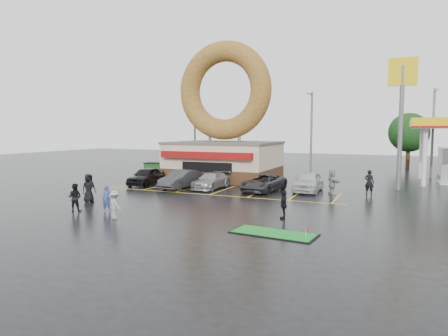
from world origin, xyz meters
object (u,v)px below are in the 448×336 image
at_px(streetlight_right, 433,131).
at_px(person_cameraman, 284,205).
at_px(car_black, 146,176).
at_px(putting_green, 274,233).
at_px(car_grey, 264,183).
at_px(person_blue, 107,199).
at_px(donut_shop, 224,134).
at_px(dumpster, 154,169).
at_px(car_dgrey, 182,179).
at_px(streetlight_left, 195,131).
at_px(streetlight_mid, 311,131).
at_px(car_silver, 211,181).
at_px(car_white, 309,182).
at_px(shell_sign, 402,99).

relative_size(streetlight_right, person_cameraman, 5.74).
height_order(car_black, putting_green, car_black).
relative_size(streetlight_right, car_grey, 1.83).
distance_m(person_blue, person_cameraman, 10.38).
distance_m(streetlight_right, car_black, 28.66).
xyz_separation_m(donut_shop, dumpster, (-8.10, -0.36, -3.81)).
bearing_deg(car_dgrey, streetlight_left, 119.84).
bearing_deg(streetlight_left, dumpster, -98.53).
relative_size(streetlight_right, person_blue, 5.73).
height_order(person_cameraman, dumpster, person_cameraman).
relative_size(car_dgrey, putting_green, 1.13).
xyz_separation_m(donut_shop, person_cameraman, (10.28, -15.33, -3.68)).
bearing_deg(streetlight_mid, car_grey, -93.22).
xyz_separation_m(person_cameraman, dumpster, (-18.38, 14.97, -0.13)).
xyz_separation_m(person_blue, putting_green, (10.52, -0.86, -0.75)).
height_order(car_grey, person_cameraman, person_cameraman).
bearing_deg(car_silver, car_white, 13.80).
xyz_separation_m(donut_shop, car_black, (-4.50, -6.96, -3.68)).
bearing_deg(dumpster, streetlight_left, 72.95).
bearing_deg(streetlight_mid, donut_shop, -131.38).
height_order(streetlight_left, person_blue, streetlight_left).
height_order(donut_shop, person_blue, donut_shop).
height_order(car_silver, putting_green, car_silver).
relative_size(car_dgrey, car_silver, 1.02).
bearing_deg(shell_sign, streetlight_left, 161.01).
relative_size(car_black, car_white, 0.99).
distance_m(donut_shop, person_cameraman, 18.83).
distance_m(car_grey, dumpster, 15.49).
bearing_deg(car_grey, streetlight_right, 57.93).
bearing_deg(streetlight_right, car_white, -124.35).
bearing_deg(dumpster, shell_sign, -9.98).
bearing_deg(car_grey, donut_shop, 142.33).
height_order(donut_shop, car_white, donut_shop).
bearing_deg(car_grey, dumpster, 165.26).
bearing_deg(person_cameraman, putting_green, -12.29).
bearing_deg(dumpster, car_silver, -41.10).
distance_m(streetlight_mid, person_cameraman, 23.85).
height_order(shell_sign, person_blue, shell_sign).
bearing_deg(donut_shop, putting_green, -60.06).
bearing_deg(shell_sign, car_grey, -151.36).
bearing_deg(car_black, streetlight_right, 27.77).
height_order(donut_shop, putting_green, donut_shop).
distance_m(streetlight_mid, person_blue, 26.87).
relative_size(streetlight_right, car_black, 1.97).
distance_m(dumpster, putting_green, 26.20).
bearing_deg(streetlight_left, car_white, -35.86).
bearing_deg(streetlight_left, person_blue, -73.76).
distance_m(car_black, putting_green, 19.17).
bearing_deg(streetlight_left, streetlight_mid, 4.09).
relative_size(car_dgrey, person_blue, 2.97).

